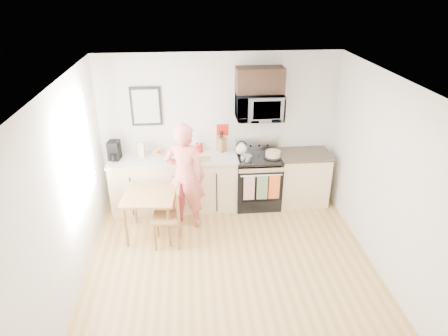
{
  "coord_description": "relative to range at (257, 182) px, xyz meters",
  "views": [
    {
      "loc": [
        -0.49,
        -4.09,
        3.68
      ],
      "look_at": [
        -0.04,
        1.0,
        1.2
      ],
      "focal_mm": 32.0,
      "sensor_mm": 36.0,
      "label": 1
    }
  ],
  "objects": [
    {
      "name": "floor",
      "position": [
        -0.63,
        -1.98,
        -0.44
      ],
      "size": [
        4.6,
        4.6,
        0.0
      ],
      "primitive_type": "plane",
      "color": "#A27A3E",
      "rests_on": "ground"
    },
    {
      "name": "back_wall",
      "position": [
        -0.63,
        0.32,
        0.86
      ],
      "size": [
        4.0,
        0.04,
        2.6
      ],
      "primitive_type": "cube",
      "color": "silver",
      "rests_on": "floor"
    },
    {
      "name": "left_wall",
      "position": [
        -2.63,
        -1.98,
        0.86
      ],
      "size": [
        0.04,
        4.6,
        2.6
      ],
      "primitive_type": "cube",
      "color": "silver",
      "rests_on": "floor"
    },
    {
      "name": "right_wall",
      "position": [
        1.37,
        -1.98,
        0.86
      ],
      "size": [
        0.04,
        4.6,
        2.6
      ],
      "primitive_type": "cube",
      "color": "silver",
      "rests_on": "floor"
    },
    {
      "name": "ceiling",
      "position": [
        -0.63,
        -1.98,
        2.16
      ],
      "size": [
        4.0,
        4.6,
        0.04
      ],
      "primitive_type": "cube",
      "color": "silver",
      "rests_on": "back_wall"
    },
    {
      "name": "window",
      "position": [
        -2.59,
        -1.18,
        1.11
      ],
      "size": [
        0.06,
        1.4,
        1.5
      ],
      "color": "silver",
      "rests_on": "left_wall"
    },
    {
      "name": "cabinet_left",
      "position": [
        -1.43,
        0.02,
        0.01
      ],
      "size": [
        2.1,
        0.6,
        0.9
      ],
      "primitive_type": "cube",
      "color": "beige",
      "rests_on": "floor"
    },
    {
      "name": "countertop_left",
      "position": [
        -1.43,
        0.02,
        0.48
      ],
      "size": [
        2.14,
        0.64,
        0.04
      ],
      "primitive_type": "cube",
      "color": "beige",
      "rests_on": "cabinet_left"
    },
    {
      "name": "cabinet_right",
      "position": [
        0.8,
        0.02,
        0.01
      ],
      "size": [
        0.84,
        0.6,
        0.9
      ],
      "primitive_type": "cube",
      "color": "beige",
      "rests_on": "floor"
    },
    {
      "name": "countertop_right",
      "position": [
        0.8,
        0.02,
        0.48
      ],
      "size": [
        0.88,
        0.64,
        0.04
      ],
      "primitive_type": "cube",
      "color": "black",
      "rests_on": "cabinet_right"
    },
    {
      "name": "range",
      "position": [
        0.0,
        0.0,
        0.0
      ],
      "size": [
        0.76,
        0.7,
        1.16
      ],
      "color": "black",
      "rests_on": "floor"
    },
    {
      "name": "microwave",
      "position": [
        -0.0,
        0.1,
        1.32
      ],
      "size": [
        0.76,
        0.51,
        0.42
      ],
      "primitive_type": "imported",
      "color": "silver",
      "rests_on": "back_wall"
    },
    {
      "name": "upper_cabinet",
      "position": [
        -0.0,
        0.15,
        1.74
      ],
      "size": [
        0.76,
        0.35,
        0.4
      ],
      "primitive_type": "cube",
      "color": "black",
      "rests_on": "back_wall"
    },
    {
      "name": "wall_art",
      "position": [
        -1.83,
        0.3,
        1.31
      ],
      "size": [
        0.5,
        0.04,
        0.65
      ],
      "color": "black",
      "rests_on": "back_wall"
    },
    {
      "name": "wall_trivet",
      "position": [
        -0.58,
        0.31,
        0.86
      ],
      "size": [
        0.2,
        0.02,
        0.2
      ],
      "primitive_type": "cube",
      "color": "#A4190E",
      "rests_on": "back_wall"
    },
    {
      "name": "person",
      "position": [
        -1.24,
        -0.53,
        0.43
      ],
      "size": [
        0.72,
        0.57,
        1.74
      ],
      "primitive_type": "imported",
      "rotation": [
        0.0,
        0.0,
        2.87
      ],
      "color": "#C94137",
      "rests_on": "floor"
    },
    {
      "name": "dining_table",
      "position": [
        -1.78,
        -0.78,
        0.2
      ],
      "size": [
        0.77,
        0.77,
        0.72
      ],
      "rotation": [
        0.0,
        0.0,
        -0.1
      ],
      "color": "brown",
      "rests_on": "floor"
    },
    {
      "name": "chair",
      "position": [
        -1.39,
        -1.05,
        0.18
      ],
      "size": [
        0.46,
        0.42,
        0.96
      ],
      "rotation": [
        0.0,
        0.0,
        -0.04
      ],
      "color": "brown",
      "rests_on": "floor"
    },
    {
      "name": "knife_block",
      "position": [
        -0.6,
        0.24,
        0.62
      ],
      "size": [
        0.17,
        0.19,
        0.24
      ],
      "primitive_type": "cube",
      "rotation": [
        0.0,
        0.0,
        0.56
      ],
      "color": "brown",
      "rests_on": "countertop_left"
    },
    {
      "name": "utensil_crock",
      "position": [
        -0.99,
        0.24,
        0.65
      ],
      "size": [
        0.12,
        0.12,
        0.36
      ],
      "color": "#A4190E",
      "rests_on": "countertop_left"
    },
    {
      "name": "fruit_bowl",
      "position": [
        -1.7,
        0.2,
        0.54
      ],
      "size": [
        0.24,
        0.24,
        0.1
      ],
      "color": "white",
      "rests_on": "countertop_left"
    },
    {
      "name": "milk_carton",
      "position": [
        -1.94,
        0.1,
        0.64
      ],
      "size": [
        0.11,
        0.11,
        0.26
      ],
      "primitive_type": "cube",
      "rotation": [
        0.0,
        0.0,
        -0.15
      ],
      "color": "tan",
      "rests_on": "countertop_left"
    },
    {
      "name": "coffee_maker",
      "position": [
        -2.38,
        0.06,
        0.65
      ],
      "size": [
        0.21,
        0.28,
        0.31
      ],
      "rotation": [
        0.0,
        0.0,
        -0.15
      ],
      "color": "black",
      "rests_on": "countertop_left"
    },
    {
      "name": "bread_bag",
      "position": [
        -0.97,
        -0.14,
        0.56
      ],
      "size": [
        0.31,
        0.19,
        0.1
      ],
      "primitive_type": "cube",
      "rotation": [
        0.0,
        0.0,
        0.22
      ],
      "color": "tan",
      "rests_on": "countertop_left"
    },
    {
      "name": "cake",
      "position": [
        0.24,
        -0.05,
        0.54
      ],
      "size": [
        0.31,
        0.31,
        0.1
      ],
      "color": "black",
      "rests_on": "range"
    },
    {
      "name": "kettle",
      "position": [
        -0.28,
        0.1,
        0.6
      ],
      "size": [
        0.2,
        0.2,
        0.25
      ],
      "color": "white",
      "rests_on": "range"
    },
    {
      "name": "pot",
      "position": [
        -0.23,
        -0.17,
        0.53
      ],
      "size": [
        0.18,
        0.31,
        0.09
      ],
      "rotation": [
        0.0,
        0.0,
        -0.3
      ],
      "color": "silver",
      "rests_on": "range"
    }
  ]
}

